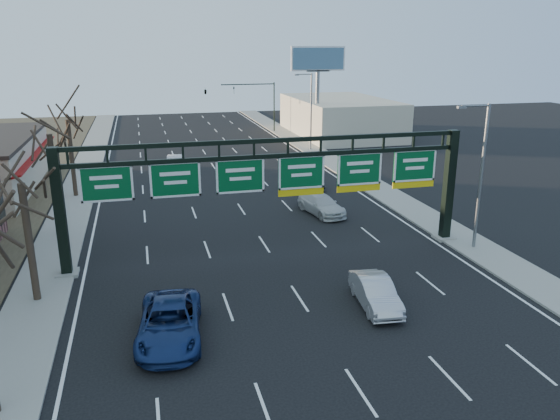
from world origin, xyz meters
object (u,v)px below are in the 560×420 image
object	(u,v)px
car_blue_suv	(170,323)
car_silver_sedan	(375,293)
sign_gantry	(274,181)
car_white_wagon	(321,205)

from	to	relation	value
car_blue_suv	car_silver_sedan	bearing A→B (deg)	10.22
sign_gantry	car_blue_suv	distance (m)	11.44
car_blue_suv	car_silver_sedan	distance (m)	9.93
car_blue_suv	car_silver_sedan	world-z (taller)	car_blue_suv
sign_gantry	car_blue_suv	bearing A→B (deg)	-128.70
car_blue_suv	car_white_wagon	distance (m)	19.90
sign_gantry	car_silver_sedan	bearing A→B (deg)	-67.75
sign_gantry	car_white_wagon	bearing A→B (deg)	53.13
car_blue_suv	car_silver_sedan	xyz separation A→B (m)	(9.91, 0.65, -0.08)
car_silver_sedan	car_blue_suv	bearing A→B (deg)	-170.70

